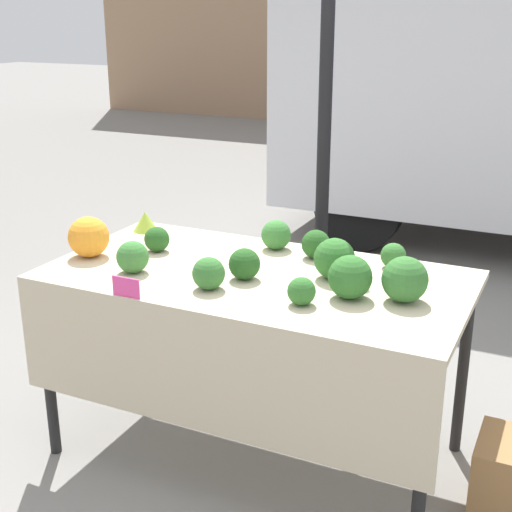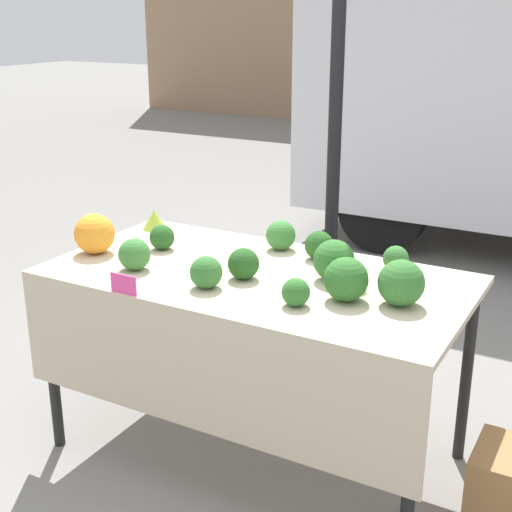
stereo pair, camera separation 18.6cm
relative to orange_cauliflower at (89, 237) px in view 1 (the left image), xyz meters
name	(u,v)px [view 1 (the left image)]	position (x,y,z in m)	size (l,w,h in m)	color
ground_plane	(256,450)	(0.79, 0.12, -0.98)	(40.00, 40.00, 0.00)	gray
tent_pole	(324,150)	(0.76, 0.99, 0.29)	(0.07, 0.07, 2.54)	black
market_table	(249,303)	(0.79, 0.05, -0.20)	(1.80, 0.94, 0.88)	beige
orange_cauliflower	(89,237)	(0.00, 0.00, 0.00)	(0.19, 0.19, 0.19)	orange
romanesco_head	(145,221)	(0.01, 0.44, -0.04)	(0.13, 0.13, 0.10)	#93B238
broccoli_head_0	(133,257)	(0.30, -0.09, -0.02)	(0.14, 0.14, 0.14)	#387533
broccoli_head_1	(393,256)	(1.30, 0.45, -0.04)	(0.11, 0.11, 0.11)	#336B2D
broccoli_head_2	(316,244)	(0.94, 0.42, -0.03)	(0.13, 0.13, 0.13)	#23511E
broccoli_head_3	(276,235)	(0.73, 0.46, -0.02)	(0.14, 0.14, 0.14)	#387533
broccoli_head_4	(209,273)	(0.69, -0.12, -0.03)	(0.13, 0.13, 0.13)	#336B2D
broccoli_head_5	(334,259)	(1.11, 0.21, -0.01)	(0.17, 0.17, 0.17)	#2D6628
broccoli_head_6	(350,277)	(1.23, 0.03, -0.01)	(0.17, 0.17, 0.17)	#2D6628
broccoli_head_7	(244,264)	(0.77, 0.04, -0.03)	(0.13, 0.13, 0.13)	#23511E
broccoli_head_8	(157,239)	(0.24, 0.19, -0.03)	(0.12, 0.12, 0.12)	#23511E
broccoli_head_9	(405,279)	(1.43, 0.09, 0.00)	(0.18, 0.18, 0.18)	#336B2D
broccoli_head_10	(301,291)	(1.09, -0.11, -0.04)	(0.11, 0.11, 0.11)	#2D6628
price_sign	(126,287)	(0.44, -0.33, -0.05)	(0.12, 0.01, 0.08)	#EF4793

